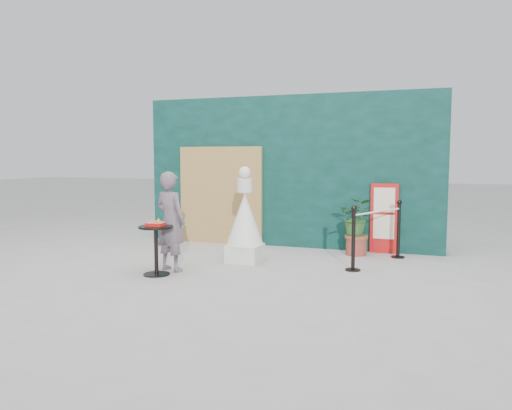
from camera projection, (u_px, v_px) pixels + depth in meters
name	position (u px, v px, depth m)	size (l,w,h in m)	color
ground	(228.00, 282.00, 7.17)	(60.00, 60.00, 0.00)	#ADAAA5
back_wall	(289.00, 171.00, 9.99)	(6.00, 0.30, 3.00)	black
bamboo_fence	(220.00, 195.00, 10.30)	(1.80, 0.08, 2.00)	tan
woman	(171.00, 221.00, 7.80)	(0.57, 0.37, 1.56)	slate
menu_board	(384.00, 219.00, 9.25)	(0.50, 0.07, 1.30)	red
statue	(245.00, 223.00, 8.49)	(0.64, 0.64, 1.63)	silver
cafe_table	(156.00, 243.00, 7.54)	(0.52, 0.52, 0.75)	black
food_basket	(156.00, 224.00, 7.51)	(0.26, 0.19, 0.11)	red
planter	(357.00, 222.00, 9.08)	(0.62, 0.53, 1.05)	brown
stanchion_barrier	(377.00, 235.00, 8.34)	(0.84, 1.54, 1.03)	black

